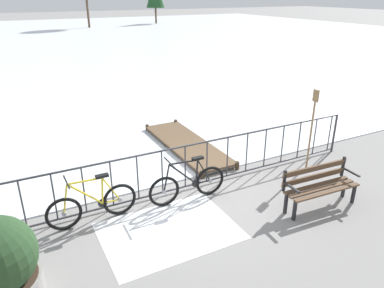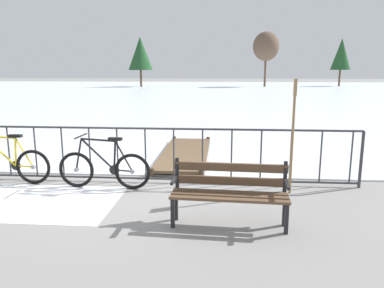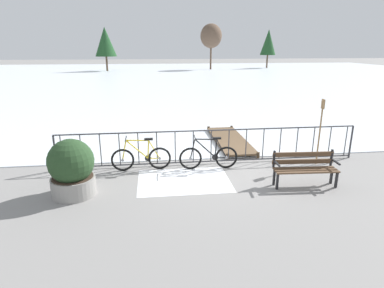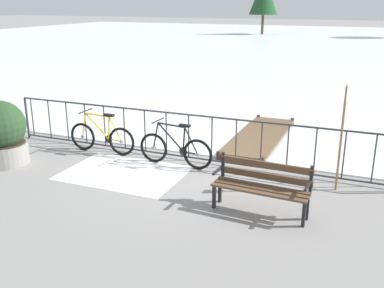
{
  "view_description": "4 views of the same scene",
  "coord_description": "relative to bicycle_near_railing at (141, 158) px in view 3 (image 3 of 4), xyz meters",
  "views": [
    {
      "loc": [
        -3.13,
        -6.28,
        4.06
      ],
      "look_at": [
        0.35,
        0.34,
        0.9
      ],
      "focal_mm": 33.94,
      "sensor_mm": 36.0,
      "label": 1
    },
    {
      "loc": [
        1.97,
        -6.75,
        2.14
      ],
      "look_at": [
        1.45,
        -0.3,
        0.83
      ],
      "focal_mm": 34.75,
      "sensor_mm": 36.0,
      "label": 2
    },
    {
      "loc": [
        -1.69,
        -9.06,
        3.45
      ],
      "look_at": [
        -0.66,
        -0.63,
        0.84
      ],
      "focal_mm": 30.06,
      "sensor_mm": 36.0,
      "label": 3
    },
    {
      "loc": [
        3.61,
        -8.49,
        3.39
      ],
      "look_at": [
        0.35,
        -0.66,
        0.63
      ],
      "focal_mm": 41.31,
      "sensor_mm": 36.0,
      "label": 4
    }
  ],
  "objects": [
    {
      "name": "bicycle_second",
      "position": [
        1.93,
        -0.14,
        0.0
      ],
      "size": [
        1.71,
        0.52,
        0.97
      ],
      "color": "black",
      "rests_on": "ground"
    },
    {
      "name": "snow_patch",
      "position": [
        1.13,
        -0.94,
        -0.36
      ],
      "size": [
        2.43,
        1.76,
        0.01
      ],
      "primitive_type": "cube",
      "color": "white",
      "rests_on": "ground"
    },
    {
      "name": "railing_fence",
      "position": [
        2.08,
        0.26,
        0.19
      ],
      "size": [
        9.06,
        0.06,
        1.07
      ],
      "color": "#38383D",
      "rests_on": "ground"
    },
    {
      "name": "ground_plane",
      "position": [
        2.08,
        0.26,
        -0.37
      ],
      "size": [
        160.0,
        160.0,
        0.0
      ],
      "primitive_type": "plane",
      "color": "gray"
    },
    {
      "name": "tree_far_west",
      "position": [
        -5.81,
        38.68,
        3.59
      ],
      "size": [
        2.93,
        2.93,
        5.92
      ],
      "color": "brown",
      "rests_on": "ground"
    },
    {
      "name": "bicycle_near_railing",
      "position": [
        0.0,
        0.0,
        0.0
      ],
      "size": [
        1.71,
        0.52,
        0.97
      ],
      "color": "black",
      "rests_on": "ground"
    },
    {
      "name": "wooden_dock",
      "position": [
        3.16,
        2.34,
        -0.25
      ],
      "size": [
        1.1,
        3.65,
        0.2
      ],
      "color": "brown",
      "rests_on": "ground"
    },
    {
      "name": "tree_west_mid",
      "position": [
        9.24,
        40.17,
        4.43
      ],
      "size": [
        3.15,
        3.15,
        6.55
      ],
      "color": "brown",
      "rests_on": "ground"
    },
    {
      "name": "oar_upright",
      "position": [
        5.25,
        -0.15,
        0.77
      ],
      "size": [
        0.04,
        0.16,
        1.98
      ],
      "color": "#937047",
      "rests_on": "ground"
    },
    {
      "name": "tree_centre",
      "position": [
        18.69,
        42.06,
        3.58
      ],
      "size": [
        2.41,
        2.41,
        5.89
      ],
      "color": "brown",
      "rests_on": "ground"
    },
    {
      "name": "park_bench",
      "position": [
        4.17,
        -1.55,
        0.14
      ],
      "size": [
        1.62,
        0.57,
        0.89
      ],
      "color": "brown",
      "rests_on": "ground"
    },
    {
      "name": "frozen_pond",
      "position": [
        2.08,
        28.66,
        -0.35
      ],
      "size": [
        80.0,
        56.0,
        0.03
      ],
      "primitive_type": "cube",
      "color": "silver",
      "rests_on": "ground"
    },
    {
      "name": "planter_with_shrub",
      "position": [
        -1.57,
        -1.43,
        0.3
      ],
      "size": [
        1.07,
        1.07,
        1.39
      ],
      "color": "gray",
      "rests_on": "ground"
    }
  ]
}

